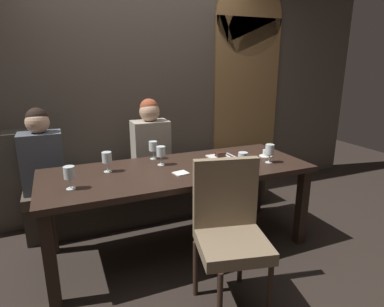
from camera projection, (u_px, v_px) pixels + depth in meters
The scene contains 18 objects.
ground at pixel (180, 247), 2.90m from camera, with size 9.00×9.00×0.00m, color black.
back_wall_tiled at pixel (139, 70), 3.57m from camera, with size 6.00×0.12×3.00m, color brown.
arched_door at pixel (247, 80), 4.05m from camera, with size 0.90×0.05×2.55m.
dining_table at pixel (179, 178), 2.72m from camera, with size 2.20×0.84×0.74m.
banquette_bench at pixel (156, 194), 3.45m from camera, with size 2.50×0.44×0.45m.
chair_near_side at pixel (229, 225), 2.13m from camera, with size 0.53×0.53×0.98m.
diner_redhead at pixel (41, 153), 2.89m from camera, with size 0.36×0.24×0.76m.
diner_bearded at pixel (151, 141), 3.26m from camera, with size 0.36×0.24×0.79m.
wine_glass_end_left at pixel (243, 158), 2.56m from camera, with size 0.08×0.08×0.16m.
wine_glass_center_back at pixel (161, 152), 2.74m from camera, with size 0.08×0.08×0.16m.
wine_glass_far_left at pixel (107, 158), 2.57m from camera, with size 0.08×0.08×0.16m.
wine_glass_far_right at pixel (153, 146), 2.91m from camera, with size 0.08×0.08×0.16m.
wine_glass_near_right at pixel (69, 174), 2.22m from camera, with size 0.08×0.08×0.16m.
wine_glass_near_left at pixel (270, 150), 2.81m from camera, with size 0.08×0.08×0.16m.
espresso_cup at pixel (266, 154), 3.02m from camera, with size 0.12×0.12×0.06m.
dessert_plate at pixel (220, 156), 2.98m from camera, with size 0.19×0.19×0.05m.
fork_on_table at pixel (231, 155), 3.05m from camera, with size 0.02×0.17×0.01m, color silver.
folded_napkin at pixel (181, 173), 2.56m from camera, with size 0.11×0.10×0.01m, color silver.
Camera 1 is at (-0.90, -2.40, 1.59)m, focal length 30.36 mm.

